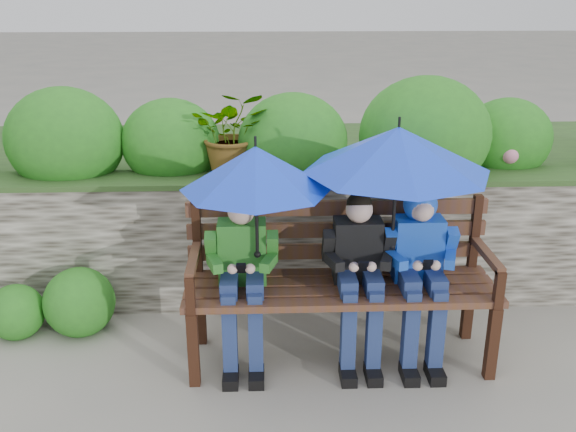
{
  "coord_description": "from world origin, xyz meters",
  "views": [
    {
      "loc": [
        -0.16,
        -3.84,
        2.4
      ],
      "look_at": [
        0.0,
        0.1,
        0.95
      ],
      "focal_mm": 40.0,
      "sensor_mm": 36.0,
      "label": 1
    }
  ],
  "objects_px": {
    "boy_right": "(420,260)",
    "umbrella_right": "(398,150)",
    "park_bench": "(339,272)",
    "boy_left": "(242,271)",
    "boy_middle": "(359,269)",
    "umbrella_left": "(256,168)"
  },
  "relations": [
    {
      "from": "boy_right",
      "to": "umbrella_left",
      "type": "xyz_separation_m",
      "value": [
        -1.04,
        -0.03,
        0.63
      ]
    },
    {
      "from": "park_bench",
      "to": "boy_left",
      "type": "relative_size",
      "value": 1.75
    },
    {
      "from": "umbrella_right",
      "to": "park_bench",
      "type": "bearing_deg",
      "value": 168.19
    },
    {
      "from": "umbrella_left",
      "to": "umbrella_right",
      "type": "distance_m",
      "value": 0.86
    },
    {
      "from": "umbrella_left",
      "to": "umbrella_right",
      "type": "height_order",
      "value": "umbrella_right"
    },
    {
      "from": "umbrella_right",
      "to": "boy_left",
      "type": "bearing_deg",
      "value": -178.45
    },
    {
      "from": "boy_left",
      "to": "boy_middle",
      "type": "bearing_deg",
      "value": 0.0
    },
    {
      "from": "boy_middle",
      "to": "boy_right",
      "type": "height_order",
      "value": "boy_right"
    },
    {
      "from": "boy_left",
      "to": "umbrella_right",
      "type": "height_order",
      "value": "umbrella_right"
    },
    {
      "from": "park_bench",
      "to": "boy_left",
      "type": "xyz_separation_m",
      "value": [
        -0.63,
        -0.09,
        0.06
      ]
    },
    {
      "from": "park_bench",
      "to": "boy_left",
      "type": "height_order",
      "value": "boy_left"
    },
    {
      "from": "boy_left",
      "to": "boy_right",
      "type": "bearing_deg",
      "value": 0.55
    },
    {
      "from": "park_bench",
      "to": "umbrella_right",
      "type": "xyz_separation_m",
      "value": [
        0.32,
        -0.07,
        0.84
      ]
    },
    {
      "from": "boy_left",
      "to": "umbrella_right",
      "type": "xyz_separation_m",
      "value": [
        0.96,
        0.03,
        0.77
      ]
    },
    {
      "from": "park_bench",
      "to": "umbrella_left",
      "type": "height_order",
      "value": "umbrella_left"
    },
    {
      "from": "park_bench",
      "to": "boy_right",
      "type": "xyz_separation_m",
      "value": [
        0.51,
        -0.08,
        0.11
      ]
    },
    {
      "from": "boy_left",
      "to": "boy_middle",
      "type": "height_order",
      "value": "same"
    },
    {
      "from": "boy_middle",
      "to": "boy_right",
      "type": "xyz_separation_m",
      "value": [
        0.4,
        0.01,
        0.05
      ]
    },
    {
      "from": "boy_right",
      "to": "umbrella_right",
      "type": "distance_m",
      "value": 0.75
    },
    {
      "from": "boy_middle",
      "to": "boy_right",
      "type": "distance_m",
      "value": 0.4
    },
    {
      "from": "boy_left",
      "to": "umbrella_left",
      "type": "relative_size",
      "value": 1.24
    },
    {
      "from": "boy_right",
      "to": "umbrella_right",
      "type": "bearing_deg",
      "value": 175.39
    }
  ]
}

